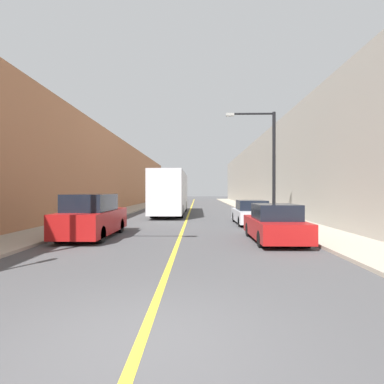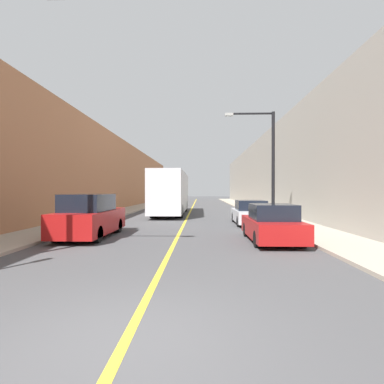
{
  "view_description": "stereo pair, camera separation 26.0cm",
  "coord_description": "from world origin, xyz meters",
  "px_view_note": "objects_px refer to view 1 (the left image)",
  "views": [
    {
      "loc": [
        0.77,
        -4.03,
        2.06
      ],
      "look_at": [
        0.33,
        19.92,
        1.94
      ],
      "focal_mm": 28.0,
      "sensor_mm": 36.0,
      "label": 1
    },
    {
      "loc": [
        1.03,
        -4.02,
        2.06
      ],
      "look_at": [
        0.33,
        19.92,
        1.94
      ],
      "focal_mm": 28.0,
      "sensor_mm": 36.0,
      "label": 2
    }
  ],
  "objects_px": {
    "car_right_near": "(275,225)",
    "car_right_mid": "(251,213)",
    "bus": "(171,192)",
    "parked_suv_left": "(92,217)",
    "street_lamp_right": "(269,158)"
  },
  "relations": [
    {
      "from": "bus",
      "to": "car_right_near",
      "type": "relative_size",
      "value": 2.69
    },
    {
      "from": "bus",
      "to": "parked_suv_left",
      "type": "relative_size",
      "value": 2.39
    },
    {
      "from": "parked_suv_left",
      "to": "car_right_near",
      "type": "distance_m",
      "value": 7.82
    },
    {
      "from": "parked_suv_left",
      "to": "car_right_mid",
      "type": "distance_m",
      "value": 9.49
    },
    {
      "from": "car_right_near",
      "to": "car_right_mid",
      "type": "xyz_separation_m",
      "value": [
        0.15,
        6.19,
        -0.02
      ]
    },
    {
      "from": "parked_suv_left",
      "to": "street_lamp_right",
      "type": "height_order",
      "value": "street_lamp_right"
    },
    {
      "from": "car_right_near",
      "to": "car_right_mid",
      "type": "bearing_deg",
      "value": 88.65
    },
    {
      "from": "bus",
      "to": "car_right_near",
      "type": "distance_m",
      "value": 14.82
    },
    {
      "from": "bus",
      "to": "street_lamp_right",
      "type": "xyz_separation_m",
      "value": [
        6.69,
        -7.37,
        2.16
      ]
    },
    {
      "from": "car_right_mid",
      "to": "street_lamp_right",
      "type": "distance_m",
      "value": 3.6
    },
    {
      "from": "bus",
      "to": "car_right_near",
      "type": "bearing_deg",
      "value": -68.43
    },
    {
      "from": "car_right_mid",
      "to": "parked_suv_left",
      "type": "bearing_deg",
      "value": -146.39
    },
    {
      "from": "parked_suv_left",
      "to": "street_lamp_right",
      "type": "relative_size",
      "value": 0.7
    },
    {
      "from": "bus",
      "to": "car_right_mid",
      "type": "bearing_deg",
      "value": -53.54
    },
    {
      "from": "parked_suv_left",
      "to": "car_right_mid",
      "type": "bearing_deg",
      "value": 33.61
    }
  ]
}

